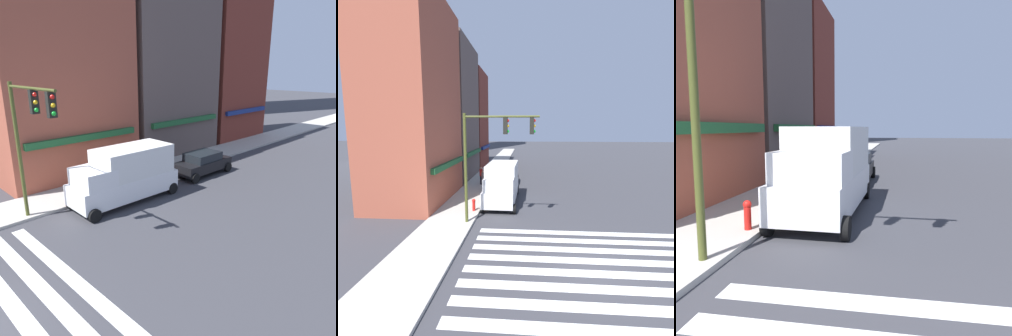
{
  "view_description": "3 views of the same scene",
  "coord_description": "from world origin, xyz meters",
  "views": [
    {
      "loc": [
        -1.02,
        -9.2,
        7.29
      ],
      "look_at": [
        12.77,
        4.7,
        1.2
      ],
      "focal_mm": 35.0,
      "sensor_mm": 36.0,
      "label": 1
    },
    {
      "loc": [
        -10.54,
        2.82,
        5.84
      ],
      "look_at": [
        4.53,
        4.0,
        3.5
      ],
      "focal_mm": 28.0,
      "sensor_mm": 36.0,
      "label": 2
    },
    {
      "loc": [
        -1.68,
        2.21,
        3.0
      ],
      "look_at": [
        12.77,
        4.7,
        1.2
      ],
      "focal_mm": 35.0,
      "sensor_mm": 36.0,
      "label": 3
    }
  ],
  "objects": [
    {
      "name": "pedestrian_red_jacket",
      "position": [
        15.17,
        7.36,
        1.07
      ],
      "size": [
        0.32,
        0.32,
        1.77
      ],
      "rotation": [
        0.0,
        0.0,
        2.54
      ],
      "color": "#23232D",
      "rests_on": "sidewalk_left"
    },
    {
      "name": "storefront_row",
      "position": [
        18.16,
        11.5,
        7.35
      ],
      "size": [
        27.0,
        5.3,
        15.3
      ],
      "color": "#9E4C38",
      "rests_on": "ground_plane"
    },
    {
      "name": "fire_hydrant",
      "position": [
        6.68,
        6.4,
        0.61
      ],
      "size": [
        0.24,
        0.24,
        0.84
      ],
      "color": "red",
      "rests_on": "sidewalk_left"
    },
    {
      "name": "sidewalk_left",
      "position": [
        0.0,
        7.5,
        0.07
      ],
      "size": [
        120.0,
        3.0,
        0.15
      ],
      "color": "#B2ADA3",
      "rests_on": "ground_plane"
    },
    {
      "name": "ground_plane",
      "position": [
        0.0,
        0.0,
        0.0
      ],
      "size": [
        200.0,
        200.0,
        0.0
      ],
      "primitive_type": "plane",
      "color": "#38383D"
    },
    {
      "name": "crosswalk_stripes",
      "position": [
        0.0,
        0.0,
        0.0
      ],
      "size": [
        7.76,
        10.8,
        0.01
      ],
      "color": "silver",
      "rests_on": "ground_plane"
    },
    {
      "name": "sedan_black",
      "position": [
        16.17,
        4.7,
        0.84
      ],
      "size": [
        4.41,
        2.02,
        1.59
      ],
      "rotation": [
        0.0,
        0.0,
        -0.01
      ],
      "color": "black",
      "rests_on": "ground_plane"
    },
    {
      "name": "box_truck_white",
      "position": [
        9.45,
        4.7,
        1.59
      ],
      "size": [
        6.25,
        2.42,
        3.04
      ],
      "rotation": [
        0.0,
        0.0,
        -0.03
      ],
      "color": "white",
      "rests_on": "ground_plane"
    },
    {
      "name": "traffic_signal",
      "position": [
        4.53,
        4.87,
        4.78
      ],
      "size": [
        0.32,
        4.39,
        6.66
      ],
      "color": "#474C1E",
      "rests_on": "ground_plane"
    },
    {
      "name": "pedestrian_grey_coat",
      "position": [
        13.22,
        6.82,
        1.07
      ],
      "size": [
        0.32,
        0.32,
        1.77
      ],
      "rotation": [
        0.0,
        0.0,
        0.95
      ],
      "color": "#23232D",
      "rests_on": "sidewalk_left"
    }
  ]
}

